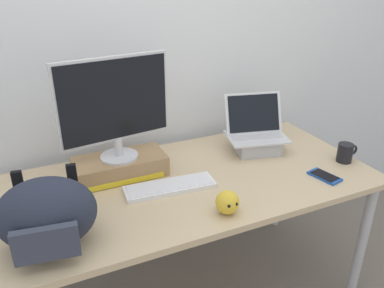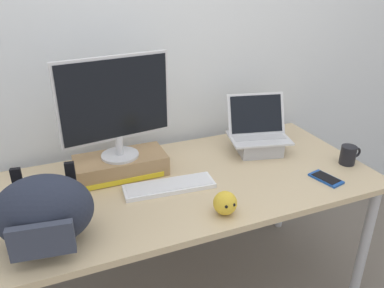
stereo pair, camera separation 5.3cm
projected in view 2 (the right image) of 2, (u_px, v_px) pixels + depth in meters
The scene contains 10 objects.
back_wall at pixel (155, 42), 2.01m from camera, with size 7.00×0.10×2.60m, color silver.
desk at pixel (192, 191), 1.84m from camera, with size 1.73×0.83×0.75m.
toner_box_yellow at pixel (121, 165), 1.83m from camera, with size 0.43×0.21×0.10m.
desktop_monitor at pixel (116, 105), 1.70m from camera, with size 0.52×0.18×0.47m.
open_laptop at pixel (258, 140), 2.06m from camera, with size 0.36×0.29×0.30m.
external_keyboard at pixel (169, 186), 1.72m from camera, with size 0.42×0.16×0.02m.
messenger_backpack at pixel (44, 212), 1.34m from camera, with size 0.37×0.31×0.27m.
coffee_mug at pixel (348, 155), 1.93m from camera, with size 0.12×0.08×0.10m.
cell_phone at pixel (326, 178), 1.80m from camera, with size 0.11×0.16×0.01m.
plush_toy at pixel (225, 203), 1.53m from camera, with size 0.10×0.10×0.10m.
Camera 2 is at (-0.60, -1.45, 1.65)m, focal length 35.77 mm.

